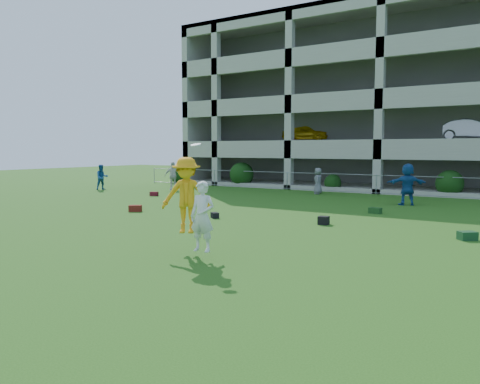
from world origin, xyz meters
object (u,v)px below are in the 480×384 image
Objects in this scene: crate_d at (324,220)px; frisbee_contest at (189,199)px; bystander_c at (318,181)px; parking_garage at (412,105)px; bystander_d at (407,184)px; bystander_a at (102,177)px; bystander_b at (173,176)px.

crate_d is 6.56m from frisbee_contest.
parking_garage is at bearing 144.75° from bystander_c.
frisbee_contest is (3.60, -16.91, 0.64)m from bystander_c.
bystander_d is 0.77× the size of frisbee_contest.
parking_garage is at bearing -107.50° from bystander_d.
bystander_c is 17.30m from frisbee_contest.
bystander_b is at bearing -29.87° from bystander_a.
bystander_a is 0.06× the size of parking_garage.
crate_d is at bearing 4.71° from bystander_c.
frisbee_contest is at bearing -78.56° from bystander_b.
frisbee_contest is at bearing -97.14° from bystander_a.
bystander_b is 18.63m from parking_garage.
bystander_c is (13.40, 4.97, -0.05)m from bystander_a.
bystander_c is 6.54m from bystander_d.
frisbee_contest is (-2.27, -14.03, 0.42)m from bystander_d.
bystander_c is at bearing 114.06° from crate_d.
bystander_d is 7.84m from crate_d.
bystander_b is 15.26m from bystander_d.
bystander_a reaches higher than bystander_c.
bystander_a is 23.14m from parking_garage.
crate_d is 0.01× the size of parking_garage.
parking_garage reaches higher than bystander_a.
bystander_d is (19.27, 2.10, 0.17)m from bystander_a.
bystander_c reaches higher than crate_d.
bystander_a is at bearing -136.63° from parking_garage.
bystander_a is 4.82× the size of crate_d.
bystander_b is at bearing -133.68° from parking_garage.
bystander_a is 20.78m from frisbee_contest.
bystander_b is at bearing 131.92° from frisbee_contest.
frisbee_contest is at bearing -100.02° from crate_d.
bystander_a is at bearing -89.00° from bystander_c.
bystander_d reaches higher than bystander_a.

